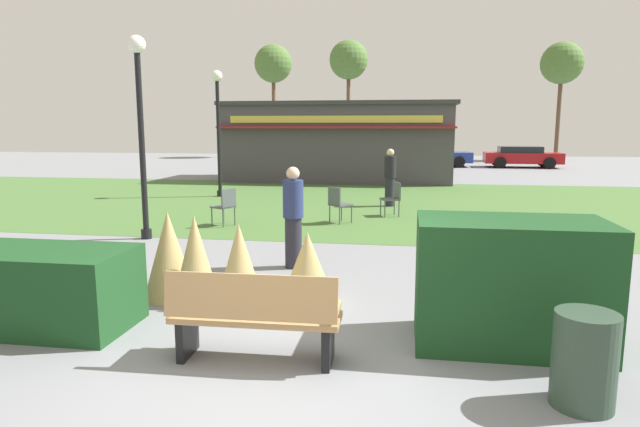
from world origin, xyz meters
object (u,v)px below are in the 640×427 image
object	(u,v)px
parked_car_center_slot	(433,155)
person_standing	(293,217)
trash_bin	(584,360)
tree_left_bg	(562,64)
cafe_chair_center	(338,202)
person_strolling	(390,177)
parked_car_west_slot	(351,155)
lamppost_mid	(140,113)
lamppost_far	(218,118)
cafe_chair_west	(226,204)
cafe_chair_east	(393,196)
tree_right_bg	(349,61)
food_kiosk	(340,141)
park_bench	(254,317)
tree_center_bg	(273,65)
parked_car_east_slot	(522,156)

from	to	relation	value
parked_car_center_slot	person_standing	bearing A→B (deg)	-98.04
trash_bin	tree_left_bg	distance (m)	36.73
cafe_chair_center	parked_car_center_slot	size ratio (longest dim) A/B	0.21
person_strolling	tree_left_bg	distance (m)	26.65
parked_car_west_slot	tree_left_bg	distance (m)	16.39
lamppost_mid	lamppost_far	distance (m)	6.91
cafe_chair_west	person_strolling	xyz separation A→B (m)	(3.72, 3.85, 0.33)
lamppost_mid	lamppost_far	world-z (taller)	same
trash_bin	cafe_chair_west	bearing A→B (deg)	127.11
trash_bin	cafe_chair_east	xyz separation A→B (m)	(-1.84, 9.61, 0.12)
parked_car_center_slot	tree_right_bg	size ratio (longest dim) A/B	0.51
trash_bin	cafe_chair_east	world-z (taller)	cafe_chair_east
person_standing	parked_car_center_slot	distance (m)	24.02
person_standing	parked_car_west_slot	world-z (taller)	person_standing
cafe_chair_east	person_strolling	xyz separation A→B (m)	(-0.15, 1.78, 0.33)
food_kiosk	tree_left_bg	xyz separation A→B (m)	(13.10, 16.07, 4.79)
park_bench	tree_center_bg	bearing A→B (deg)	103.55
parked_car_center_slot	tree_center_bg	distance (m)	15.33
trash_bin	tree_center_bg	distance (m)	38.19
trash_bin	tree_left_bg	size ratio (longest dim) A/B	0.10
tree_right_bg	person_strolling	bearing A→B (deg)	-80.95
food_kiosk	cafe_chair_center	xyz separation A→B (m)	(1.30, -10.79, -1.15)
parked_car_west_slot	parked_car_center_slot	world-z (taller)	same
trash_bin	parked_car_center_slot	world-z (taller)	parked_car_center_slot
lamppost_far	tree_left_bg	xyz separation A→B (m)	(16.35, 22.43, 3.87)
parked_car_west_slot	tree_right_bg	xyz separation A→B (m)	(-1.06, 7.80, 6.35)
food_kiosk	person_standing	xyz separation A→B (m)	(1.09, -15.04, -0.82)
lamppost_mid	parked_car_west_slot	bearing A→B (deg)	84.54
food_kiosk	parked_car_east_slot	xyz separation A→B (m)	(9.40, 8.75, -1.04)
person_strolling	parked_car_center_slot	distance (m)	16.58
lamppost_mid	cafe_chair_west	world-z (taller)	lamppost_mid
cafe_chair_center	parked_car_west_slot	world-z (taller)	parked_car_west_slot
tree_center_bg	parked_car_east_slot	bearing A→B (deg)	-25.87
trash_bin	food_kiosk	bearing A→B (deg)	103.08
trash_bin	parked_car_west_slot	world-z (taller)	parked_car_west_slot
food_kiosk	parked_car_center_slot	size ratio (longest dim) A/B	2.26
cafe_chair_center	tree_left_bg	size ratio (longest dim) A/B	0.11
lamppost_mid	trash_bin	xyz separation A→B (m)	(6.89, -5.89, -2.20)
food_kiosk	tree_right_bg	xyz separation A→B (m)	(-1.41, 16.55, 5.31)
lamppost_far	person_standing	world-z (taller)	lamppost_far
food_kiosk	tree_left_bg	world-z (taller)	tree_left_bg
tree_right_bg	parked_car_center_slot	bearing A→B (deg)	-53.06
parked_car_center_slot	cafe_chair_west	bearing A→B (deg)	-105.75
cafe_chair_west	cafe_chair_east	xyz separation A→B (m)	(3.87, 2.06, 0.00)
person_strolling	parked_car_west_slot	xyz separation A→B (m)	(-2.81, 16.46, -0.22)
tree_left_bg	lamppost_mid	bearing A→B (deg)	-117.98
lamppost_mid	cafe_chair_center	distance (m)	4.93
tree_right_bg	tree_center_bg	xyz separation A→B (m)	(-5.66, 0.19, -0.14)
trash_bin	parked_car_west_slot	distance (m)	28.26
tree_right_bg	lamppost_mid	bearing A→B (deg)	-92.00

